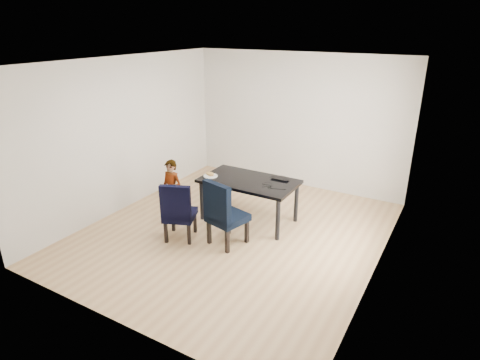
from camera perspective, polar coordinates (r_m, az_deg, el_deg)
The scene contains 14 objects.
floor at distance 6.64m, azimuth -0.87°, elevation -7.43°, with size 4.50×5.00×0.01m, color tan.
ceiling at distance 5.84m, azimuth -1.02°, elevation 16.55°, with size 4.50×5.00×0.01m, color white.
wall_back at distance 8.28m, azimuth 8.09°, elevation 8.29°, with size 4.50×0.01×2.70m, color silver.
wall_front at distance 4.31m, azimuth -18.37°, elevation -5.18°, with size 4.50×0.01×2.70m, color silver.
wall_left at distance 7.48m, azimuth -16.03°, elevation 6.25°, with size 0.01×5.00×2.70m, color silver.
wall_right at distance 5.37m, azimuth 20.17°, elevation -0.10°, with size 0.01×5.00×2.70m, color silver.
dining_table at distance 6.86m, azimuth 1.25°, elevation -2.90°, with size 1.60×0.90×0.75m, color black.
chair_left at distance 6.34m, azimuth -8.56°, elevation -4.22°, with size 0.46×0.48×0.97m, color black.
chair_right at distance 6.10m, azimuth -1.75°, elevation -4.58°, with size 0.51×0.53×1.06m, color black.
child at distance 6.89m, azimuth -9.67°, elevation -1.56°, with size 0.40×0.26×1.09m, color orange.
plate at distance 6.89m, azimuth -4.23°, elevation 0.58°, with size 0.25×0.25×0.01m, color silver.
sandwich at distance 6.88m, azimuth -4.28°, elevation 0.89°, with size 0.17×0.08×0.07m, color #B58440.
laptop at distance 6.80m, azimuth 5.82°, elevation 0.29°, with size 0.32×0.20×0.02m, color black.
cable_tangle at distance 6.43m, azimuth 3.82°, elevation -1.01°, with size 0.15×0.15×0.01m, color black.
Camera 1 is at (3.00, -4.99, 3.20)m, focal length 30.00 mm.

